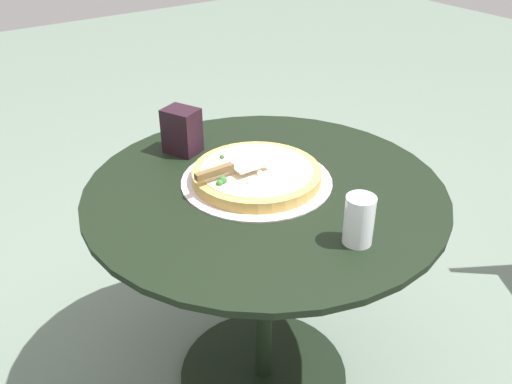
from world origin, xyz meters
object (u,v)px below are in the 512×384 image
at_px(pizza_on_tray, 256,175).
at_px(drinking_cup, 359,220).
at_px(pizza_server, 231,168).
at_px(napkin_dispenser, 182,131).
at_px(patio_table, 264,246).

xyz_separation_m(pizza_on_tray, drinking_cup, (0.36, 0.03, 0.04)).
relative_size(pizza_server, drinking_cup, 1.77).
height_order(pizza_on_tray, drinking_cup, drinking_cup).
distance_m(pizza_on_tray, drinking_cup, 0.36).
bearing_deg(napkin_dispenser, patio_table, -10.60).
bearing_deg(napkin_dispenser, pizza_on_tray, -9.21).
relative_size(drinking_cup, napkin_dispenser, 0.88).
xyz_separation_m(drinking_cup, napkin_dispenser, (-0.63, -0.10, 0.01)).
bearing_deg(pizza_server, patio_table, 57.12).
xyz_separation_m(pizza_server, drinking_cup, (0.37, 0.10, -0.00)).
height_order(pizza_on_tray, napkin_dispenser, napkin_dispenser).
bearing_deg(pizza_on_tray, pizza_server, -97.63).
bearing_deg(pizza_on_tray, drinking_cup, 4.67).
bearing_deg(pizza_on_tray, napkin_dispenser, -164.83).
distance_m(patio_table, pizza_on_tray, 0.22).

